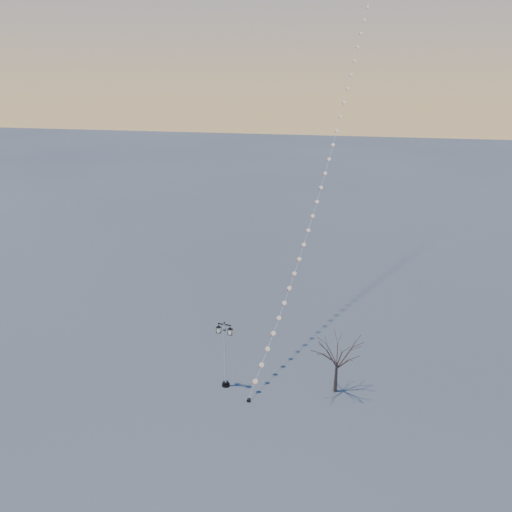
# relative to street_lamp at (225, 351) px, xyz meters

# --- Properties ---
(ground) EXTENTS (300.00, 300.00, 0.00)m
(ground) POSITION_rel_street_lamp_xyz_m (2.25, -1.35, -2.67)
(ground) COLOR #494B4A
(ground) RESTS_ON ground
(street_lamp) EXTENTS (1.22, 0.54, 4.83)m
(street_lamp) POSITION_rel_street_lamp_xyz_m (0.00, 0.00, 0.00)
(street_lamp) COLOR black
(street_lamp) RESTS_ON ground
(bare_tree) EXTENTS (2.46, 2.46, 4.09)m
(bare_tree) POSITION_rel_street_lamp_xyz_m (7.29, 0.96, 0.16)
(bare_tree) COLOR #412F26
(bare_tree) RESTS_ON ground
(kite_train) EXTENTS (6.89, 35.59, 32.84)m
(kite_train) POSITION_rel_street_lamp_xyz_m (5.06, 16.12, 13.67)
(kite_train) COLOR black
(kite_train) RESTS_ON ground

